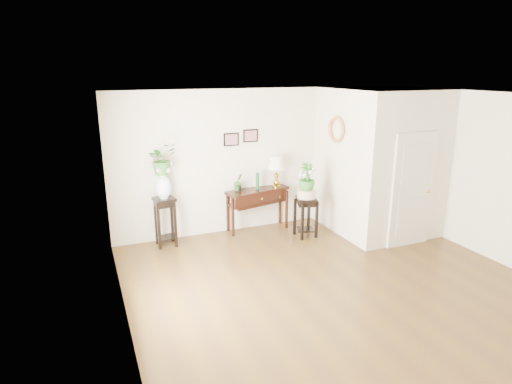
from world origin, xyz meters
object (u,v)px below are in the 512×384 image
console_table (257,209)px  plant_stand_a (165,222)px  plant_stand_b (306,217)px  table_lamp (277,170)px

console_table → plant_stand_a: size_ratio=1.40×
console_table → plant_stand_a: 1.88m
console_table → plant_stand_a: bearing=170.9°
plant_stand_a → plant_stand_b: plant_stand_a is taller
plant_stand_a → plant_stand_b: (2.59, -0.59, -0.06)m
table_lamp → plant_stand_a: 2.41m
plant_stand_b → plant_stand_a: bearing=167.3°
plant_stand_a → table_lamp: bearing=2.8°
console_table → plant_stand_b: (0.72, -0.70, -0.03)m
table_lamp → plant_stand_b: 1.11m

